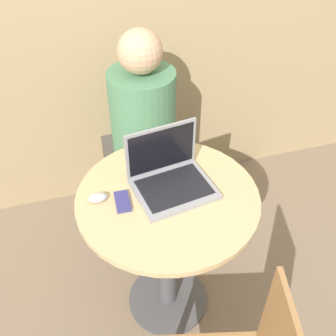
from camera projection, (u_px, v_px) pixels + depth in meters
ground_plane at (168, 299)px, 2.09m from camera, size 12.00×12.00×0.00m
round_table at (168, 230)px, 1.73m from camera, size 0.75×0.75×0.78m
laptop at (170, 176)px, 1.60m from camera, size 0.34×0.30×0.24m
cell_phone at (122, 201)px, 1.55m from camera, size 0.06×0.11×0.02m
computer_mouse at (98, 198)px, 1.55m from camera, size 0.07×0.04×0.04m
person_seated at (141, 148)px, 2.25m from camera, size 0.38×0.55×1.23m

